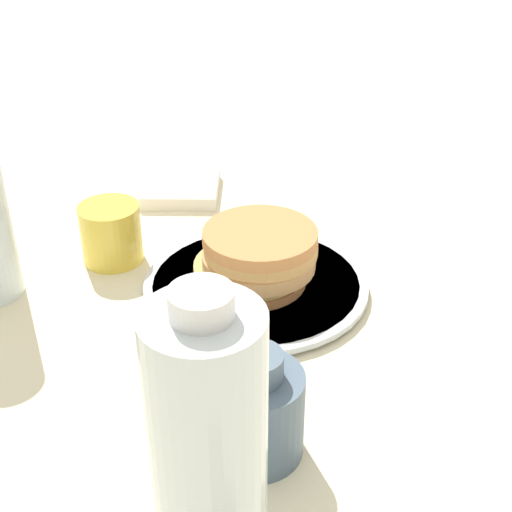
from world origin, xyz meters
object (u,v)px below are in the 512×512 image
pancake_stack (257,256)px  juice_glass (111,233)px  water_bottle_mid (209,451)px  cream_jug (256,410)px  plate (256,285)px

pancake_stack → juice_glass: 0.20m
water_bottle_mid → juice_glass: bearing=-9.5°
pancake_stack → cream_jug: (-0.22, 0.12, -0.00)m
juice_glass → cream_jug: 0.37m
pancake_stack → juice_glass: bearing=40.3°
plate → water_bottle_mid: bearing=146.6°
juice_glass → plate: bearing=-139.7°
juice_glass → cream_jug: cream_jug is taller
plate → juice_glass: (0.15, 0.13, 0.03)m
pancake_stack → cream_jug: size_ratio=1.34×
plate → cream_jug: (-0.22, 0.12, 0.04)m
cream_jug → juice_glass: bearing=0.9°
juice_glass → cream_jug: (-0.37, -0.01, 0.01)m
plate → water_bottle_mid: size_ratio=1.08×
pancake_stack → water_bottle_mid: (-0.31, 0.20, 0.07)m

